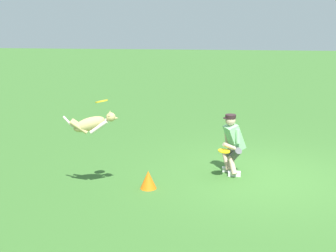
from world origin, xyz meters
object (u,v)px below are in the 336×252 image
Objects in this scene: dog at (92,124)px; frisbee_held at (224,151)px; frisbee_flying at (102,101)px; person at (232,142)px; training_cone at (148,180)px.

frisbee_held is (-2.46, -0.90, -0.74)m from dog.
frisbee_held is (-2.28, -0.88, -1.16)m from frisbee_flying.
dog is at bearing 1.21° from person.
dog is 2.72m from frisbee_held.
dog is 2.87× the size of training_cone.
training_cone is at bearing -162.56° from frisbee_flying.
frisbee_flying is at bearing 2.45° from person.
person is at bearing 19.29° from dog.
training_cone is at bearing 9.65° from dog.
person is 2.99m from dog.
training_cone is at bearing 6.42° from person.
training_cone is at bearing 23.00° from frisbee_held.
person is 0.40m from frisbee_held.
dog reaches higher than person.
person reaches higher than frisbee_held.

